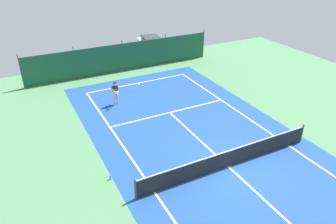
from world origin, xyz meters
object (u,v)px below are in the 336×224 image
object	(u,v)px
tennis_ball_near_player	(103,100)
parked_car	(151,45)
water_bottle	(110,177)
tennis_net	(229,158)
tennis_player	(115,92)
tennis_ball_midcourt	(129,96)

from	to	relation	value
tennis_ball_near_player	parked_car	bearing A→B (deg)	47.11
water_bottle	tennis_net	bearing A→B (deg)	-17.61
water_bottle	tennis_ball_near_player	bearing A→B (deg)	75.29
tennis_ball_near_player	water_bottle	distance (m)	8.76
tennis_net	tennis_player	world-z (taller)	tennis_player
tennis_player	tennis_ball_midcourt	bearing A→B (deg)	-165.03
water_bottle	tennis_ball_midcourt	bearing A→B (deg)	63.32
parked_car	water_bottle	size ratio (longest dim) A/B	18.24
tennis_ball_midcourt	water_bottle	world-z (taller)	water_bottle
tennis_ball_near_player	tennis_ball_midcourt	world-z (taller)	same
tennis_net	tennis_ball_midcourt	world-z (taller)	tennis_net
tennis_player	tennis_ball_midcourt	xyz separation A→B (m)	(1.26, 0.82, -0.93)
tennis_net	tennis_ball_near_player	world-z (taller)	tennis_net
tennis_net	tennis_ball_midcourt	size ratio (longest dim) A/B	153.33
tennis_ball_midcourt	water_bottle	distance (m)	9.21
tennis_ball_midcourt	tennis_player	bearing A→B (deg)	-146.94
tennis_ball_near_player	tennis_ball_midcourt	xyz separation A→B (m)	(1.91, -0.25, 0.00)
tennis_net	tennis_ball_near_player	distance (m)	10.81
tennis_player	tennis_ball_midcourt	distance (m)	1.77
tennis_net	tennis_ball_near_player	bearing A→B (deg)	108.24
tennis_net	tennis_player	size ratio (longest dim) A/B	6.17
parked_car	tennis_ball_near_player	bearing A→B (deg)	-126.37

